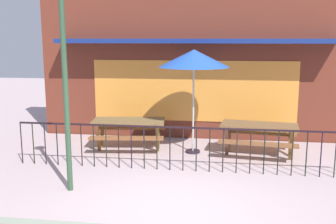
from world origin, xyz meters
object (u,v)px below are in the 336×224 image
at_px(picnic_table_left, 129,126).
at_px(picnic_table_right, 259,131).
at_px(patio_umbrella, 194,59).
at_px(street_lamp, 64,53).

xyz_separation_m(picnic_table_left, picnic_table_right, (3.23, -0.08, 0.00)).
xyz_separation_m(picnic_table_left, patio_umbrella, (1.64, -0.05, 1.71)).
height_order(picnic_table_left, patio_umbrella, patio_umbrella).
bearing_deg(picnic_table_right, street_lamp, -143.44).
relative_size(picnic_table_left, street_lamp, 0.50).
relative_size(picnic_table_left, picnic_table_right, 0.99).
xyz_separation_m(picnic_table_right, street_lamp, (-3.69, -2.73, 1.94)).
distance_m(patio_umbrella, street_lamp, 3.48).
height_order(patio_umbrella, street_lamp, street_lamp).
xyz_separation_m(patio_umbrella, street_lamp, (-2.10, -2.77, 0.23)).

